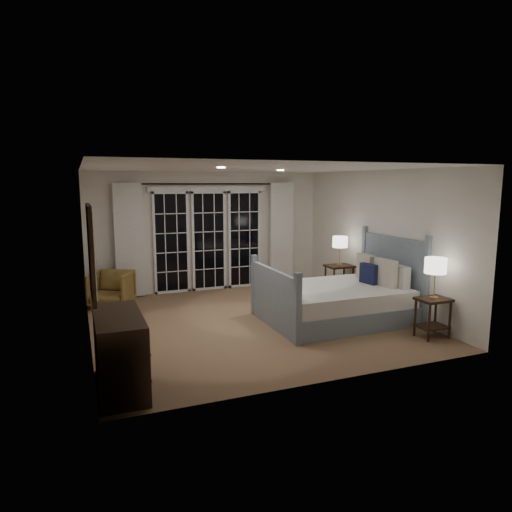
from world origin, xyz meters
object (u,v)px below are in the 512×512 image
object	(u,v)px
bed	(339,300)
nightstand_right	(339,276)
lamp_left	(436,266)
dresser	(120,352)
nightstand_left	(433,312)
lamp_right	(340,242)
armchair	(111,289)

from	to	relation	value
bed	nightstand_right	size ratio (longest dim) A/B	3.48
lamp_left	dresser	xyz separation A→B (m)	(-4.46, -0.07, -0.65)
nightstand_left	dresser	xyz separation A→B (m)	(-4.46, -0.07, 0.03)
lamp_left	lamp_right	distance (m)	2.53
bed	lamp_left	bearing A→B (deg)	-57.29
lamp_left	lamp_right	world-z (taller)	lamp_right
armchair	dresser	size ratio (longest dim) A/B	0.60
nightstand_left	nightstand_right	xyz separation A→B (m)	(-0.04, 2.53, 0.05)
armchair	lamp_left	bearing A→B (deg)	-14.56
bed	armchair	distance (m)	4.16
dresser	nightstand_left	bearing A→B (deg)	0.95
lamp_left	armchair	distance (m)	5.63
nightstand_right	lamp_right	xyz separation A→B (m)	(0.00, -0.00, 0.68)
nightstand_right	armchair	xyz separation A→B (m)	(-4.25, 1.03, -0.11)
bed	nightstand_left	distance (m)	1.51
nightstand_right	armchair	world-z (taller)	nightstand_right
lamp_right	dresser	size ratio (longest dim) A/B	0.48
lamp_right	dresser	xyz separation A→B (m)	(-4.42, -2.61, -0.70)
armchair	nightstand_left	bearing A→B (deg)	-14.56
lamp_left	dresser	size ratio (longest dim) A/B	0.50
bed	armchair	bearing A→B (deg)	146.64
nightstand_left	lamp_left	world-z (taller)	lamp_left
bed	nightstand_right	world-z (taller)	bed
bed	lamp_right	world-z (taller)	bed
nightstand_left	nightstand_right	bearing A→B (deg)	90.83
nightstand_right	armchair	distance (m)	4.38
lamp_right	armchair	size ratio (longest dim) A/B	0.79
lamp_right	dresser	world-z (taller)	lamp_right
armchair	lamp_right	bearing A→B (deg)	11.55
nightstand_left	armchair	size ratio (longest dim) A/B	0.83
bed	armchair	world-z (taller)	bed
nightstand_left	dresser	distance (m)	4.46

